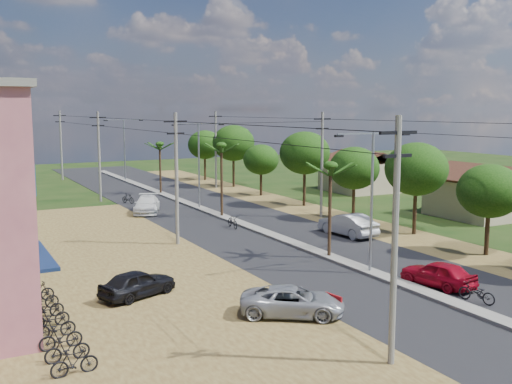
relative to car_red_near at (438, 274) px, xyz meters
The scene contains 36 objects.
ground 4.05m from the car_red_near, 112.06° to the left, with size 160.00×160.00×0.00m, color black.
road 18.77m from the car_red_near, 94.59° to the left, with size 12.00×110.00×0.04m, color black.
median 21.76m from the car_red_near, 93.95° to the left, with size 1.00×90.00×0.18m, color #605E56.
dirt_lot_west 20.24m from the car_red_near, 144.66° to the left, with size 18.00×46.00×0.04m, color #4F3B1B.
dirt_shoulder_east 19.98m from the car_red_near, 69.48° to the left, with size 5.00×90.00×0.03m, color #4F3B1B.
house_east_near 23.08m from the car_red_near, 36.52° to the left, with size 7.60×7.50×4.60m.
house_east_far 37.26m from the car_red_near, 58.40° to the left, with size 7.60×7.50×4.60m.
tree_east_b 9.29m from the car_red_near, 25.38° to the left, with size 4.00×4.00×5.83m.
tree_east_c 14.11m from the car_red_near, 52.54° to the left, with size 4.60×4.60×6.83m.
tree_east_d 19.73m from the car_red_near, 65.95° to the left, with size 4.20×4.20×6.13m.
tree_east_e 27.30m from the car_red_near, 72.51° to the left, with size 4.80×4.80×7.14m.
tree_east_f 34.72m from the car_red_near, 77.13° to the left, with size 3.80×3.80×5.52m.
tree_east_g 42.76m from the car_red_near, 78.74° to the left, with size 5.00×5.00×7.38m.
tree_east_h 50.50m from the car_red_near, 80.86° to the left, with size 4.40×4.40×6.52m.
palm_median_near 9.22m from the car_red_near, 101.02° to the left, with size 2.00×2.00×6.15m.
palm_median_mid 24.31m from the car_red_near, 93.62° to the left, with size 2.00×2.00×6.55m.
palm_median_far 39.99m from the car_red_near, 92.16° to the left, with size 2.00×2.00×5.85m.
streetlight_near 5.72m from the car_red_near, 112.06° to the left, with size 5.10×0.18×8.00m.
streetlight_mid 29.03m from the car_red_near, 92.99° to the left, with size 5.10×0.18×8.00m.
streetlight_far 53.88m from the car_red_near, 91.60° to the left, with size 5.10×0.18×8.00m.
utility_pole_w_a 11.34m from the car_red_near, 143.46° to the right, with size 1.60×0.24×9.00m.
utility_pole_w_b 18.31m from the car_red_near, 118.43° to the left, with size 1.60×0.24×9.00m.
utility_pole_w_c 38.86m from the car_red_near, 102.71° to the left, with size 1.60×0.24×9.00m.
utility_pole_w_d 59.45m from the car_red_near, 98.24° to the left, with size 1.60×0.24×9.00m.
utility_pole_e_b 20.99m from the car_red_near, 73.06° to the left, with size 1.60×0.24×9.00m.
utility_pole_e_c 42.33m from the car_red_near, 81.81° to the left, with size 1.60×0.24×9.00m.
car_red_near is the anchor object (origin of this frame).
car_silver_mid 13.03m from the car_red_near, 74.42° to the left, with size 1.74×4.99×1.64m, color #95979C.
car_white_far 29.55m from the car_red_near, 102.71° to the left, with size 2.08×5.12×1.49m, color silver.
car_parked_silver 9.00m from the car_red_near, behind, with size 2.15×4.67×1.30m, color #95979C.
car_parked_dark 15.40m from the car_red_near, 158.52° to the left, with size 1.60×3.98×1.36m, color black.
moto_rider_east 2.84m from the car_red_near, 96.08° to the right, with size 0.65×1.86×0.98m, color black.
moto_rider_west_a 19.24m from the car_red_near, 98.07° to the left, with size 0.68×1.95×1.02m, color black.
moto_rider_west_b 35.49m from the car_red_near, 100.55° to the left, with size 0.48×1.70×1.02m, color black.
roadside_sign 7.23m from the car_red_near, behind, with size 0.25×1.07×0.89m.
parked_scooter_row 19.05m from the car_red_near, behind, with size 1.69×9.66×1.00m.
Camera 1 is at (-21.01, -26.00, 9.19)m, focal length 42.00 mm.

